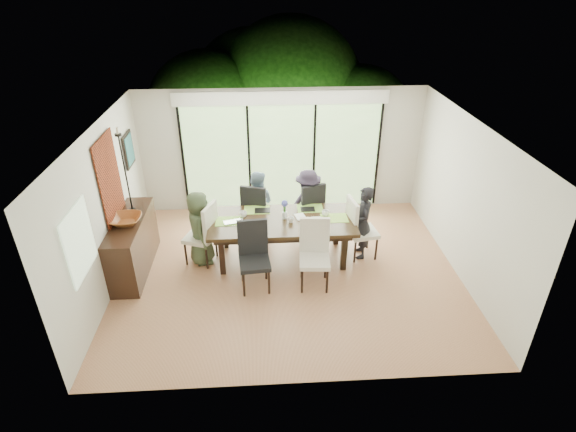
{
  "coord_description": "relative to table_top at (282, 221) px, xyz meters",
  "views": [
    {
      "loc": [
        -0.42,
        -6.59,
        4.81
      ],
      "look_at": [
        0.0,
        0.25,
        1.0
      ],
      "focal_mm": 28.0,
      "sensor_mm": 36.0,
      "label": 1
    }
  ],
  "objects": [
    {
      "name": "mullion_c",
      "position": [
        0.8,
        2.02,
        0.41
      ],
      "size": [
        0.05,
        0.04,
        2.3
      ],
      "primitive_type": "cube",
      "color": "black",
      "rests_on": "wall_back"
    },
    {
      "name": "foliage_right",
      "position": [
        2.3,
        4.56,
        0.47
      ],
      "size": [
        2.8,
        2.8,
        2.8
      ],
      "primitive_type": "sphere",
      "color": "#14380F",
      "rests_on": "ground"
    },
    {
      "name": "placemat_left",
      "position": [
        -0.95,
        0.0,
        0.04
      ],
      "size": [
        0.48,
        0.35,
        0.01
      ],
      "primitive_type": "cube",
      "color": "#7CB33F",
      "rests_on": "table_top"
    },
    {
      "name": "sideboard",
      "position": [
        -2.66,
        -0.18,
        -0.29
      ],
      "size": [
        0.5,
        1.78,
        1.0
      ],
      "primitive_type": "cube",
      "color": "black",
      "rests_on": "floor"
    },
    {
      "name": "art_frame",
      "position": [
        -2.87,
        1.26,
        0.96
      ],
      "size": [
        0.03,
        0.55,
        0.65
      ],
      "primitive_type": "cube",
      "color": "black",
      "rests_on": "wall_left"
    },
    {
      "name": "cup_a",
      "position": [
        -0.7,
        0.15,
        0.09
      ],
      "size": [
        0.19,
        0.19,
        0.11
      ],
      "primitive_type": "imported",
      "rotation": [
        0.0,
        0.0,
        0.63
      ],
      "color": "white",
      "rests_on": "table_top"
    },
    {
      "name": "table_top",
      "position": [
        0.0,
        0.0,
        0.0
      ],
      "size": [
        2.63,
        1.2,
        0.07
      ],
      "primitive_type": "cube",
      "color": "black",
      "rests_on": "floor"
    },
    {
      "name": "tablet_far_l",
      "position": [
        -0.35,
        0.35,
        0.05
      ],
      "size": [
        0.28,
        0.2,
        0.01
      ],
      "primitive_type": "cube",
      "color": "black",
      "rests_on": "table_top"
    },
    {
      "name": "wall_back",
      "position": [
        0.1,
        2.07,
        0.56
      ],
      "size": [
        6.0,
        0.02,
        2.7
      ],
      "primitive_type": "cube",
      "color": "beige",
      "rests_on": "floor"
    },
    {
      "name": "bowl",
      "position": [
        -2.66,
        -0.28,
        0.28
      ],
      "size": [
        0.53,
        0.53,
        0.13
      ],
      "primitive_type": "imported",
      "color": "brown",
      "rests_on": "sideboard"
    },
    {
      "name": "candlestick_shaft",
      "position": [
        -2.66,
        0.17,
        0.94
      ],
      "size": [
        0.03,
        0.03,
        1.39
      ],
      "primitive_type": "cylinder",
      "color": "black",
      "rests_on": "sideboard"
    },
    {
      "name": "wall_right",
      "position": [
        3.11,
        -0.44,
        0.56
      ],
      "size": [
        0.02,
        5.0,
        2.7
      ],
      "primitive_type": "cube",
      "color": "beige",
      "rests_on": "floor"
    },
    {
      "name": "placemat_right",
      "position": [
        0.95,
        0.0,
        0.04
      ],
      "size": [
        0.48,
        0.35,
        0.01
      ],
      "primitive_type": "cube",
      "color": "#8CBE44",
      "rests_on": "table_top"
    },
    {
      "name": "cup_c",
      "position": [
        0.8,
        0.1,
        0.09
      ],
      "size": [
        0.19,
        0.19,
        0.11
      ],
      "primitive_type": "imported",
      "rotation": [
        0.0,
        0.0,
        3.84
      ],
      "color": "white",
      "rests_on": "table_top"
    },
    {
      "name": "chair_near_left",
      "position": [
        -0.5,
        -0.87,
        -0.19
      ],
      "size": [
        0.55,
        0.55,
        1.2
      ],
      "primitive_type": null,
      "rotation": [
        0.0,
        0.0,
        0.1
      ],
      "color": "black",
      "rests_on": "floor"
    },
    {
      "name": "wall_left",
      "position": [
        -2.91,
        -0.44,
        0.56
      ],
      "size": [
        0.02,
        5.0,
        2.7
      ],
      "primitive_type": "cube",
      "color": "silver",
      "rests_on": "floor"
    },
    {
      "name": "platter_snacks",
      "position": [
        -0.55,
        -0.3,
        0.07
      ],
      "size": [
        0.22,
        0.22,
        0.02
      ],
      "primitive_type": "cube",
      "color": "#C48117",
      "rests_on": "table_top"
    },
    {
      "name": "table_leg_br",
      "position": [
        1.08,
        0.43,
        -0.41
      ],
      "size": [
        0.1,
        0.1,
        0.75
      ],
      "primitive_type": "cube",
      "color": "black",
      "rests_on": "floor"
    },
    {
      "name": "platter_base",
      "position": [
        -0.55,
        -0.3,
        0.05
      ],
      "size": [
        0.28,
        0.28,
        0.03
      ],
      "primitive_type": "cube",
      "color": "white",
      "rests_on": "table_top"
    },
    {
      "name": "hyacinth_blooms",
      "position": [
        0.05,
        0.05,
        0.34
      ],
      "size": [
        0.12,
        0.12,
        0.12
      ],
      "primitive_type": "sphere",
      "color": "#4B53BB",
      "rests_on": "table_top"
    },
    {
      "name": "chair_far_right",
      "position": [
        0.55,
        0.85,
        -0.19
      ],
      "size": [
        0.65,
        0.65,
        1.2
      ],
      "primitive_type": null,
      "rotation": [
        0.0,
        0.0,
        3.51
      ],
      "color": "black",
      "rests_on": "floor"
    },
    {
      "name": "cup_b",
      "position": [
        0.15,
        -0.1,
        0.08
      ],
      "size": [
        0.13,
        0.13,
        0.1
      ],
      "primitive_type": "imported",
      "rotation": [
        0.0,
        0.0,
        1.77
      ],
      "color": "white",
      "rests_on": "table_top"
    },
    {
      "name": "placemat_far_r",
      "position": [
        0.55,
        0.4,
        0.04
      ],
      "size": [
        0.48,
        0.35,
        0.01
      ],
      "primitive_type": "cube",
      "color": "#7AB23F",
      "rests_on": "table_top"
    },
    {
      "name": "deck",
      "position": [
        0.1,
        2.96,
        -0.84
      ],
      "size": [
        6.0,
        1.8,
        0.1
      ],
      "primitive_type": "cube",
      "color": "brown",
      "rests_on": "ground"
    },
    {
      "name": "mullion_b",
      "position": [
        -0.6,
        2.02,
        0.41
      ],
      "size": [
        0.05,
        0.04,
        2.3
      ],
      "primitive_type": "cube",
      "color": "black",
      "rests_on": "wall_back"
    },
    {
      "name": "chair_right_end",
      "position": [
        1.5,
        0.0,
        -0.19
      ],
      "size": [
        0.58,
        0.58,
        1.2
      ],
      "primitive_type": null,
      "rotation": [
        0.0,
        0.0,
        1.73
      ],
      "color": "silver",
      "rests_on": "floor"
    },
    {
      "name": "candlestick_base",
      "position": [
        -2.66,
        0.17,
        0.24
      ],
      "size": [
        0.11,
        0.11,
        0.04
      ],
      "primitive_type": "cylinder",
      "color": "black",
      "rests_on": "sideboard"
    },
    {
      "name": "person_far_right",
      "position": [
        0.55,
        0.83,
        -0.08
      ],
      "size": [
        0.74,
        0.56,
        1.41
      ],
      "primitive_type": "imported",
      "rotation": [
        0.0,
        0.0,
        3.38
      ],
      "color": "#261E2E",
      "rests_on": "floor"
    },
    {
      "name": "vase",
      "position": [
        0.05,
        0.05,
        0.1
      ],
      "size": [
        0.09,
        0.09,
        0.13
      ],
      "primitive_type": "cylinder",
      "color": "silver",
      "rests_on": "table_top"
    },
    {
      "name": "chair_near_right",
      "position": [
        0.5,
        -0.87,
        -0.19
      ],
      "size": [
        0.54,
        0.54,
        1.2
      ],
      "primitive_type": null,
      "rotation": [
        0.0,
        0.0,
        -0.07
      ],
      "color": "silver",
      "rests_on": "floor"
    },
    {
      "name": "glass_doors",
      "position": [
        0.1,
        2.03,
        0.41
      ],
      "size": [
        4.2,
        0.02,
        2.3
      ],
      "primitive_type": "cube",
      "color": "#598C3F",
      "rests_on": "wall_back"
    },
    {
      "name": "placemat_paper",
      "position": [
        -0.55,
        -0.3,
        0.04
      ],
      "size": [
        0.48,
        0.35,
        0.01
      ],
      "primitive_type": "cube",
      "color": "white",
      "rests_on": "table_top"
    },
    {
      "name": "foliage_left",
      "position": [
        -1.7,
        4.76,
        0.65
      ],
      "size": [
        3.2,
        3.2,
        3.2
      ],
      "primitive_type": "sphere",
      "color": "#14380F",
      "rests_on": "ground"
    },
    {
      "name": "floor",
      "position": [
        0.1,
        -0.44,
        -0.79
      ],
      "size": [
        6.0,
        5.0,
        0.01
      ],
      "primitive_type": "cube",
      "color": "#94583B",
      "rests_on": "ground"
    },
    {
      "name": "person_right_end",
      "position": [
        1.48,
        0.0,
        -0.08
      ],
      "size": [
        0.42,
        0.66,
        1.41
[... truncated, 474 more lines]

